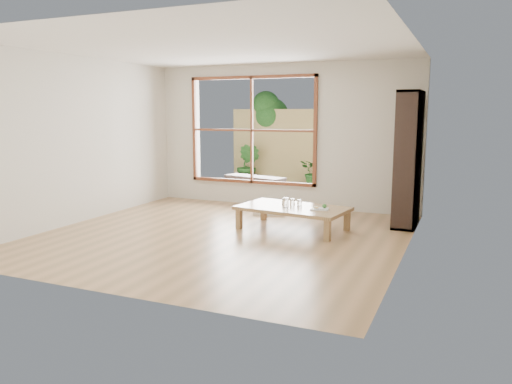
{
  "coord_description": "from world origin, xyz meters",
  "views": [
    {
      "loc": [
        3.16,
        -6.18,
        1.75
      ],
      "look_at": [
        0.25,
        0.62,
        0.55
      ],
      "focal_mm": 35.0,
      "sensor_mm": 36.0,
      "label": 1
    }
  ],
  "objects_px": {
    "bookshelf": "(408,159)",
    "food_tray": "(320,208)",
    "garden_bench": "(255,179)",
    "low_table": "(293,209)"
  },
  "relations": [
    {
      "from": "low_table",
      "to": "bookshelf",
      "type": "bearing_deg",
      "value": 41.2
    },
    {
      "from": "bookshelf",
      "to": "food_tray",
      "type": "relative_size",
      "value": 6.91
    },
    {
      "from": "bookshelf",
      "to": "garden_bench",
      "type": "relative_size",
      "value": 1.51
    },
    {
      "from": "garden_bench",
      "to": "food_tray",
      "type": "bearing_deg",
      "value": -35.59
    },
    {
      "from": "bookshelf",
      "to": "food_tray",
      "type": "distance_m",
      "value": 1.64
    },
    {
      "from": "food_tray",
      "to": "garden_bench",
      "type": "bearing_deg",
      "value": 117.57
    },
    {
      "from": "bookshelf",
      "to": "food_tray",
      "type": "xyz_separation_m",
      "value": [
        -1.08,
        -1.04,
        -0.66
      ]
    },
    {
      "from": "low_table",
      "to": "food_tray",
      "type": "height_order",
      "value": "food_tray"
    },
    {
      "from": "food_tray",
      "to": "garden_bench",
      "type": "xyz_separation_m",
      "value": [
        -2.07,
        2.43,
        0.01
      ]
    },
    {
      "from": "bookshelf",
      "to": "food_tray",
      "type": "bearing_deg",
      "value": -135.92
    }
  ]
}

